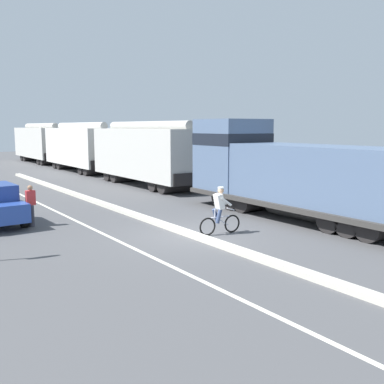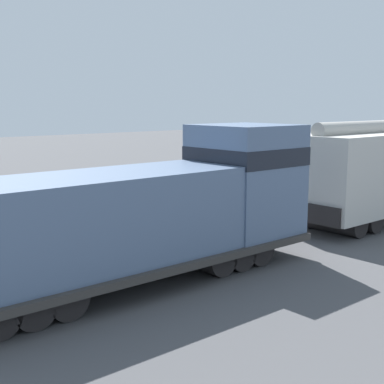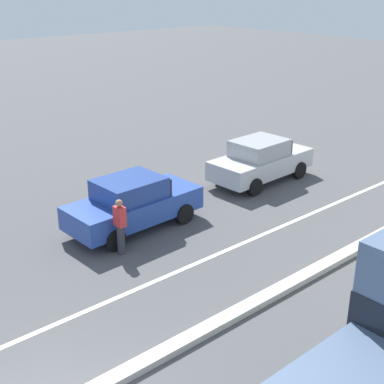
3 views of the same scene
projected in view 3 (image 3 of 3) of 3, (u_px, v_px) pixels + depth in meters
median_curb at (266, 297)px, 12.64m from camera, size 0.36×36.00×0.16m
lane_stripe at (199, 262)px, 14.35m from camera, size 0.14×36.00×0.01m
parked_car_blue at (133, 203)px, 16.08m from camera, size 1.96×4.26×1.62m
parked_car_silver at (261, 160)px, 19.86m from camera, size 1.96×4.26×1.62m
pedestrian_by_cars at (120, 226)px, 14.51m from camera, size 0.34×0.22×1.62m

